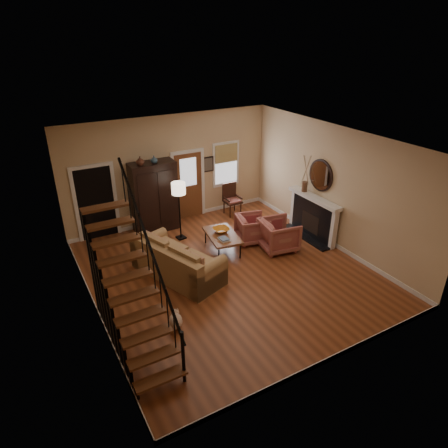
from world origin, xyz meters
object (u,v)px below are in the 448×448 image
armoire (154,197)px  coffee_table (222,242)px  side_chair (232,200)px  armchair_right (252,229)px  armchair_left (279,235)px  floor_lamp (180,211)px  sofa (178,260)px

armoire → coffee_table: armoire is taller
side_chair → armoire: bearing=175.5°
armchair_right → side_chair: size_ratio=0.84×
armchair_left → side_chair: 2.60m
armchair_right → floor_lamp: (-1.71, 1.15, 0.47)m
sofa → side_chair: bearing=19.9°
sofa → coffee_table: size_ratio=1.84×
armchair_right → floor_lamp: size_ratio=0.50×
armchair_left → side_chair: side_chair is taller
sofa → floor_lamp: size_ratio=1.38×
armoire → sofa: (-0.44, -2.65, -0.61)m
floor_lamp → armchair_right: bearing=-33.8°
coffee_table → side_chair: side_chair is taller
sofa → coffee_table: 1.64m
sofa → armchair_right: sofa is taller
coffee_table → floor_lamp: floor_lamp is taller
armoire → armchair_left: armoire is taller
armoire → side_chair: (2.55, -0.20, -0.54)m
coffee_table → armchair_left: bearing=-26.5°
sofa → armchair_right: size_ratio=2.77×
coffee_table → armchair_right: bearing=3.3°
sofa → floor_lamp: floor_lamp is taller
floor_lamp → side_chair: 2.29m
side_chair → coffee_table: bearing=-127.1°
sofa → armchair_right: bearing=-6.4°
armchair_right → sofa: bearing=117.8°
armoire → armchair_left: bearing=-48.5°
coffee_table → armchair_right: (1.01, 0.06, 0.14)m
side_chair → armchair_left: bearing=-91.6°
floor_lamp → side_chair: size_ratio=1.68×
armchair_left → armchair_right: (-0.36, 0.74, -0.04)m
coffee_table → armchair_right: armchair_right is taller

